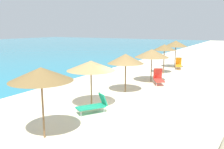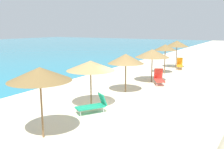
# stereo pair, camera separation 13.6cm
# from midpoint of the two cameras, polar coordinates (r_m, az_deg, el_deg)

# --- Properties ---
(ground_plane) EXTENTS (160.00, 160.00, 0.00)m
(ground_plane) POSITION_cam_midpoint_polar(r_m,az_deg,el_deg) (13.06, 5.21, -7.88)
(ground_plane) COLOR beige
(beach_umbrella_2) EXTENTS (2.39, 2.39, 2.78)m
(beach_umbrella_2) POSITION_cam_midpoint_polar(r_m,az_deg,el_deg) (9.31, -16.33, 0.08)
(beach_umbrella_2) COLOR brown
(beach_umbrella_2) RESTS_ON ground_plane
(beach_umbrella_3) EXTENTS (2.55, 2.55, 2.53)m
(beach_umbrella_3) POSITION_cam_midpoint_polar(r_m,az_deg,el_deg) (12.64, -4.79, 2.12)
(beach_umbrella_3) COLOR brown
(beach_umbrella_3) RESTS_ON ground_plane
(beach_umbrella_4) EXTENTS (2.37, 2.37, 2.57)m
(beach_umbrella_4) POSITION_cam_midpoint_polar(r_m,az_deg,el_deg) (15.73, 3.54, 3.75)
(beach_umbrella_4) COLOR brown
(beach_umbrella_4) RESTS_ON ground_plane
(beach_umbrella_5) EXTENTS (2.65, 2.65, 2.61)m
(beach_umbrella_5) POSITION_cam_midpoint_polar(r_m,az_deg,el_deg) (18.98, 9.73, 4.97)
(beach_umbrella_5) COLOR brown
(beach_umbrella_5) RESTS_ON ground_plane
(beach_umbrella_6) EXTENTS (2.07, 2.07, 2.74)m
(beach_umbrella_6) POSITION_cam_midpoint_polar(r_m,az_deg,el_deg) (22.90, 12.68, 6.28)
(beach_umbrella_6) COLOR brown
(beach_umbrella_6) RESTS_ON ground_plane
(beach_umbrella_7) EXTENTS (2.44, 2.44, 2.93)m
(beach_umbrella_7) POSITION_cam_midpoint_polar(r_m,az_deg,el_deg) (26.60, 15.27, 7.06)
(beach_umbrella_7) COLOR brown
(beach_umbrella_7) RESTS_ON ground_plane
(lounge_chair_0) EXTENTS (1.45, 1.22, 1.19)m
(lounge_chair_0) POSITION_cam_midpoint_polar(r_m,az_deg,el_deg) (18.57, 11.29, -0.80)
(lounge_chair_0) COLOR red
(lounge_chair_0) RESTS_ON ground_plane
(lounge_chair_1) EXTENTS (1.75, 1.02, 1.14)m
(lounge_chair_1) POSITION_cam_midpoint_polar(r_m,az_deg,el_deg) (26.27, 15.86, 2.32)
(lounge_chair_1) COLOR orange
(lounge_chair_1) RESTS_ON ground_plane
(lounge_chair_2) EXTENTS (1.62, 1.35, 0.94)m
(lounge_chair_2) POSITION_cam_midpoint_polar(r_m,az_deg,el_deg) (12.20, -4.07, -7.19)
(lounge_chair_2) COLOR #199972
(lounge_chair_2) RESTS_ON ground_plane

